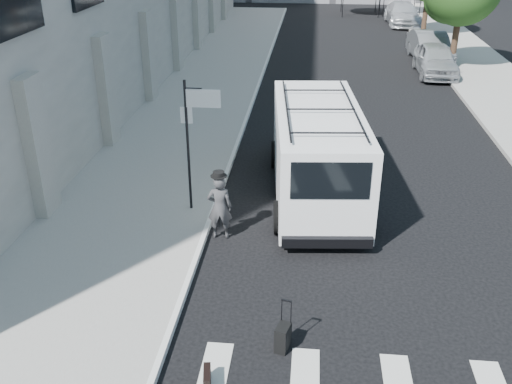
% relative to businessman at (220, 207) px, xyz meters
% --- Properties ---
extents(ground, '(120.00, 120.00, 0.00)m').
position_rel_businessman_xyz_m(ground, '(1.62, -2.00, -0.83)').
color(ground, black).
rests_on(ground, ground).
extents(sidewalk_left, '(4.50, 48.00, 0.15)m').
position_rel_businessman_xyz_m(sidewalk_left, '(-2.63, 14.00, -0.76)').
color(sidewalk_left, gray).
rests_on(sidewalk_left, ground).
extents(sidewalk_right, '(4.00, 56.00, 0.15)m').
position_rel_businessman_xyz_m(sidewalk_right, '(10.62, 18.00, -0.76)').
color(sidewalk_right, gray).
rests_on(sidewalk_right, ground).
extents(sign_pole, '(1.03, 0.07, 3.50)m').
position_rel_businessman_xyz_m(sign_pole, '(-0.75, 1.20, 1.82)').
color(sign_pole, black).
rests_on(sign_pole, sidewalk_left).
extents(businessman, '(0.64, 0.44, 1.67)m').
position_rel_businessman_xyz_m(businessman, '(0.00, 0.00, 0.00)').
color(businessman, '#38383A').
rests_on(businessman, ground).
extents(briefcase, '(0.19, 0.45, 0.34)m').
position_rel_businessman_xyz_m(briefcase, '(0.56, -5.00, -0.66)').
color(briefcase, black).
rests_on(briefcase, ground).
extents(suitcase, '(0.31, 0.41, 1.00)m').
position_rel_businessman_xyz_m(suitcase, '(1.78, -3.93, -0.57)').
color(suitcase, black).
rests_on(suitcase, ground).
extents(cargo_van, '(2.90, 7.04, 2.56)m').
position_rel_businessman_xyz_m(cargo_van, '(2.32, 2.74, 0.49)').
color(cargo_van, white).
rests_on(cargo_van, ground).
extents(parked_car_a, '(1.89, 4.56, 1.55)m').
position_rel_businessman_xyz_m(parked_car_a, '(8.18, 16.93, -0.06)').
color(parked_car_a, '#A4A7AC').
rests_on(parked_car_a, ground).
extents(parked_car_b, '(1.97, 4.86, 1.57)m').
position_rel_businessman_xyz_m(parked_car_b, '(8.42, 20.01, -0.05)').
color(parked_car_b, slate).
rests_on(parked_car_b, ground).
extents(parked_car_c, '(2.28, 5.38, 1.55)m').
position_rel_businessman_xyz_m(parked_car_c, '(8.42, 31.60, -0.06)').
color(parked_car_c, '#AFB3B8').
rests_on(parked_car_c, ground).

